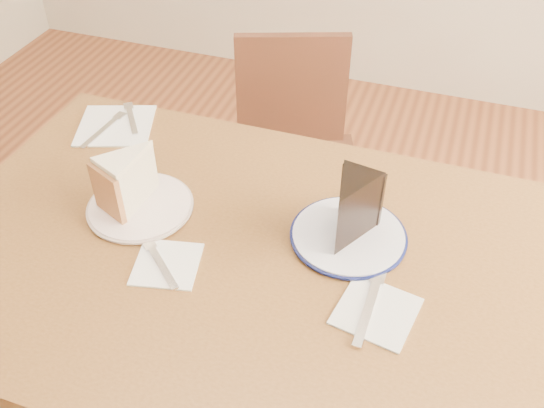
{
  "coord_description": "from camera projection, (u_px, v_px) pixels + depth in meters",
  "views": [
    {
      "loc": [
        0.31,
        -0.73,
        1.57
      ],
      "look_at": [
        0.03,
        0.09,
        0.8
      ],
      "focal_mm": 40.0,
      "sensor_mm": 36.0,
      "label": 1
    }
  ],
  "objects": [
    {
      "name": "napkin_spare",
      "position": [
        116.0,
        125.0,
        1.45
      ],
      "size": [
        0.22,
        0.22,
        0.0
      ],
      "primitive_type": "cube",
      "rotation": [
        0.0,
        0.0,
        0.34
      ],
      "color": "white",
      "rests_on": "table"
    },
    {
      "name": "table",
      "position": [
        244.0,
        287.0,
        1.2
      ],
      "size": [
        1.2,
        0.8,
        0.75
      ],
      "color": "#492D14",
      "rests_on": "ground"
    },
    {
      "name": "plate_cream",
      "position": [
        140.0,
        207.0,
        1.22
      ],
      "size": [
        0.2,
        0.2,
        0.01
      ],
      "primitive_type": "cylinder",
      "color": "white",
      "rests_on": "table"
    },
    {
      "name": "knife_navy",
      "position": [
        369.0,
        308.0,
        1.03
      ],
      "size": [
        0.02,
        0.17,
        0.0
      ],
      "primitive_type": "cube",
      "rotation": [
        0.0,
        0.0,
        -0.02
      ],
      "color": "silver",
      "rests_on": "napkin_navy"
    },
    {
      "name": "knife_spare",
      "position": [
        103.0,
        130.0,
        1.43
      ],
      "size": [
        0.03,
        0.16,
        0.0
      ],
      "primitive_type": "cube",
      "rotation": [
        0.0,
        0.0,
        -0.1
      ],
      "color": "silver",
      "rests_on": "napkin_spare"
    },
    {
      "name": "chocolate_cake",
      "position": [
        349.0,
        213.0,
        1.11
      ],
      "size": [
        0.1,
        0.13,
        0.12
      ],
      "primitive_type": null,
      "rotation": [
        0.0,
        0.0,
        2.97
      ],
      "color": "black",
      "rests_on": "plate_navy"
    },
    {
      "name": "napkin_navy",
      "position": [
        376.0,
        311.0,
        1.03
      ],
      "size": [
        0.15,
        0.15,
        0.0
      ],
      "primitive_type": "cube",
      "rotation": [
        0.0,
        0.0,
        -0.17
      ],
      "color": "white",
      "rests_on": "table"
    },
    {
      "name": "carrot_cake",
      "position": [
        133.0,
        179.0,
        1.2
      ],
      "size": [
        0.12,
        0.14,
        0.1
      ],
      "primitive_type": null,
      "rotation": [
        0.0,
        0.0,
        -0.42
      ],
      "color": "beige",
      "rests_on": "plate_cream"
    },
    {
      "name": "fork_cream",
      "position": [
        161.0,
        264.0,
        1.1
      ],
      "size": [
        0.11,
        0.1,
        0.0
      ],
      "primitive_type": "cube",
      "rotation": [
        0.0,
        0.0,
        0.84
      ],
      "color": "silver",
      "rests_on": "napkin_cream"
    },
    {
      "name": "napkin_cream",
      "position": [
        167.0,
        264.0,
        1.11
      ],
      "size": [
        0.14,
        0.14,
        0.0
      ],
      "primitive_type": "cube",
      "rotation": [
        0.0,
        0.0,
        0.21
      ],
      "color": "white",
      "rests_on": "table"
    },
    {
      "name": "chair_far",
      "position": [
        292.0,
        161.0,
        1.85
      ],
      "size": [
        0.5,
        0.5,
        0.8
      ],
      "rotation": [
        0.0,
        0.0,
        3.49
      ],
      "color": "black",
      "rests_on": "ground"
    },
    {
      "name": "plate_navy",
      "position": [
        348.0,
        236.0,
        1.16
      ],
      "size": [
        0.21,
        0.21,
        0.01
      ],
      "primitive_type": "cylinder",
      "color": "white",
      "rests_on": "table"
    },
    {
      "name": "fork_spare",
      "position": [
        131.0,
        118.0,
        1.46
      ],
      "size": [
        0.09,
        0.12,
        0.0
      ],
      "primitive_type": "cube",
      "rotation": [
        0.0,
        0.0,
        0.63
      ],
      "color": "silver",
      "rests_on": "napkin_spare"
    }
  ]
}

